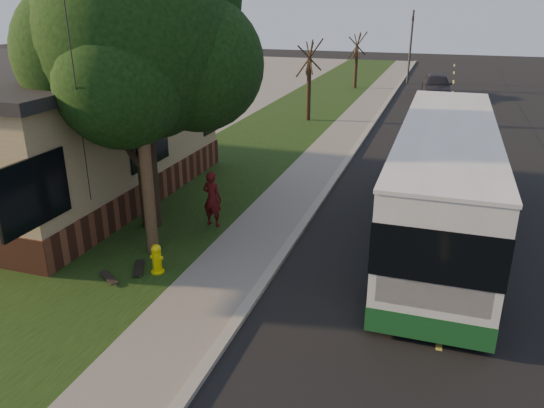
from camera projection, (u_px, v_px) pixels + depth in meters
The scene contains 18 objects.
ground at pixel (259, 292), 12.15m from camera, with size 120.00×120.00×0.00m, color black.
road at pixel (448, 178), 19.85m from camera, with size 8.00×80.00×0.01m, color black.
curb at pixel (343, 167), 20.99m from camera, with size 0.25×80.00×0.12m, color gray.
sidewalk at pixel (318, 165), 21.29m from camera, with size 2.00×80.00×0.08m, color slate.
grass_verge at pixel (237, 158), 22.30m from camera, with size 5.00×80.00×0.07m, color black.
building_lot at pixel (42, 140), 25.21m from camera, with size 15.00×80.00×0.04m, color slate.
fire_hydrant at pixel (157, 259), 12.75m from camera, with size 0.32×0.32×0.74m.
utility_pole at pixel (137, 74), 12.32m from camera, with size 2.86×3.21×9.07m.
leafy_tree at pixel (140, 44), 13.84m from camera, with size 6.30×6.00×7.80m.
bare_tree_near at pixel (309, 81), 28.34m from camera, with size 1.38×1.21×4.31m.
bare_tree_far at pixel (356, 61), 38.88m from camera, with size 1.38×1.21×4.03m.
traffic_signal at pixel (411, 42), 40.99m from camera, with size 0.18×0.22×5.50m.
transit_bus at pixel (443, 178), 14.64m from camera, with size 2.65×11.51×3.12m.
skateboarder at pixel (212, 199), 15.27m from camera, with size 0.60×0.40×1.65m, color #4A0E11.
skateboard_main at pixel (139, 268), 12.95m from camera, with size 0.57×0.86×0.08m.
skateboard_spare at pixel (109, 278), 12.51m from camera, with size 0.73×0.59×0.07m.
dumpster at pixel (96, 179), 17.45m from camera, with size 1.75×1.49×1.37m.
distant_car at pixel (437, 86), 35.79m from camera, with size 1.92×4.76×1.62m, color black.
Camera 1 is at (3.59, -9.98, 6.27)m, focal length 35.00 mm.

